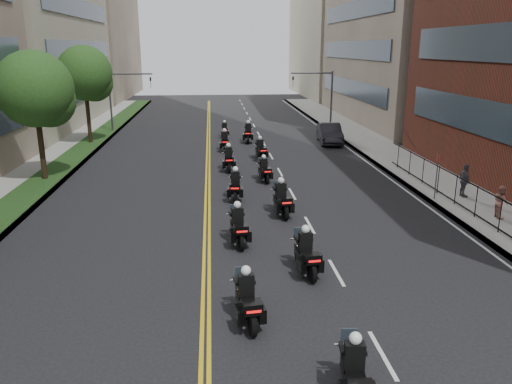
% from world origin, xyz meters
% --- Properties ---
extents(sidewalk_right, '(4.00, 90.00, 0.15)m').
position_xyz_m(sidewalk_right, '(12.00, 25.00, 0.07)').
color(sidewalk_right, gray).
rests_on(sidewalk_right, ground).
extents(sidewalk_left, '(4.00, 90.00, 0.15)m').
position_xyz_m(sidewalk_left, '(-12.00, 25.00, 0.07)').
color(sidewalk_left, gray).
rests_on(sidewalk_left, ground).
extents(grass_strip, '(2.00, 90.00, 0.04)m').
position_xyz_m(grass_strip, '(-11.20, 25.00, 0.17)').
color(grass_strip, '#173513').
rests_on(grass_strip, sidewalk_left).
extents(building_right_far, '(15.00, 28.00, 26.00)m').
position_xyz_m(building_right_far, '(21.50, 78.00, 13.00)').
color(building_right_far, '#A69F86').
rests_on(building_right_far, ground).
extents(building_left_far, '(16.00, 28.00, 26.00)m').
position_xyz_m(building_left_far, '(-22.00, 78.00, 13.00)').
color(building_left_far, '#756355').
rests_on(building_left_far, ground).
extents(street_trees, '(4.40, 38.40, 7.98)m').
position_xyz_m(street_trees, '(-11.05, 18.61, 5.13)').
color(street_trees, '#322316').
rests_on(street_trees, ground).
extents(traffic_signal_right, '(4.09, 0.20, 5.60)m').
position_xyz_m(traffic_signal_right, '(9.54, 42.00, 3.70)').
color(traffic_signal_right, '#3F3F44').
rests_on(traffic_signal_right, ground).
extents(traffic_signal_left, '(4.09, 0.20, 5.60)m').
position_xyz_m(traffic_signal_left, '(-9.54, 42.00, 3.70)').
color(traffic_signal_left, '#3F3F44').
rests_on(traffic_signal_left, ground).
extents(motorcycle_1, '(0.66, 2.32, 1.71)m').
position_xyz_m(motorcycle_1, '(1.93, 3.30, 0.68)').
color(motorcycle_1, black).
rests_on(motorcycle_1, ground).
extents(motorcycle_2, '(0.70, 2.35, 1.74)m').
position_xyz_m(motorcycle_2, '(-0.23, 6.95, 0.69)').
color(motorcycle_2, black).
rests_on(motorcycle_2, ground).
extents(motorcycle_3, '(0.68, 2.40, 1.77)m').
position_xyz_m(motorcycle_3, '(2.10, 10.07, 0.70)').
color(motorcycle_3, black).
rests_on(motorcycle_3, ground).
extents(motorcycle_4, '(0.68, 2.42, 1.78)m').
position_xyz_m(motorcycle_4, '(-0.16, 13.07, 0.70)').
color(motorcycle_4, black).
rests_on(motorcycle_4, ground).
extents(motorcycle_5, '(0.70, 2.49, 1.84)m').
position_xyz_m(motorcycle_5, '(2.11, 16.53, 0.73)').
color(motorcycle_5, black).
rests_on(motorcycle_5, ground).
extents(motorcycle_6, '(0.63, 2.39, 1.77)m').
position_xyz_m(motorcycle_6, '(0.04, 19.28, 0.70)').
color(motorcycle_6, black).
rests_on(motorcycle_6, ground).
extents(motorcycle_7, '(0.67, 2.18, 1.62)m').
position_xyz_m(motorcycle_7, '(1.94, 22.85, 0.64)').
color(motorcycle_7, black).
rests_on(motorcycle_7, ground).
extents(motorcycle_8, '(0.56, 2.45, 1.81)m').
position_xyz_m(motorcycle_8, '(-0.08, 25.75, 0.72)').
color(motorcycle_8, black).
rests_on(motorcycle_8, ground).
extents(motorcycle_9, '(0.68, 2.32, 1.71)m').
position_xyz_m(motorcycle_9, '(2.30, 28.79, 0.68)').
color(motorcycle_9, black).
rests_on(motorcycle_9, ground).
extents(motorcycle_10, '(0.54, 2.35, 1.74)m').
position_xyz_m(motorcycle_10, '(-0.15, 32.26, 0.69)').
color(motorcycle_10, black).
rests_on(motorcycle_10, ground).
extents(motorcycle_11, '(0.68, 2.53, 1.87)m').
position_xyz_m(motorcycle_11, '(1.92, 35.66, 0.74)').
color(motorcycle_11, black).
rests_on(motorcycle_11, ground).
extents(motorcycle_12, '(0.48, 2.06, 1.52)m').
position_xyz_m(motorcycle_12, '(0.01, 38.29, 0.60)').
color(motorcycle_12, black).
rests_on(motorcycle_12, ground).
extents(parked_sedan, '(2.22, 5.14, 1.65)m').
position_xyz_m(parked_sedan, '(8.70, 34.69, 0.82)').
color(parked_sedan, black).
rests_on(parked_sedan, ground).
extents(pedestrian_b, '(0.67, 0.81, 1.53)m').
position_xyz_m(pedestrian_b, '(12.10, 14.84, 0.92)').
color(pedestrian_b, '#955D51').
rests_on(pedestrian_b, sidewalk_right).
extents(pedestrian_c, '(0.45, 1.04, 1.77)m').
position_xyz_m(pedestrian_c, '(12.04, 18.19, 1.04)').
color(pedestrian_c, '#44434B').
rests_on(pedestrian_c, sidewalk_right).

